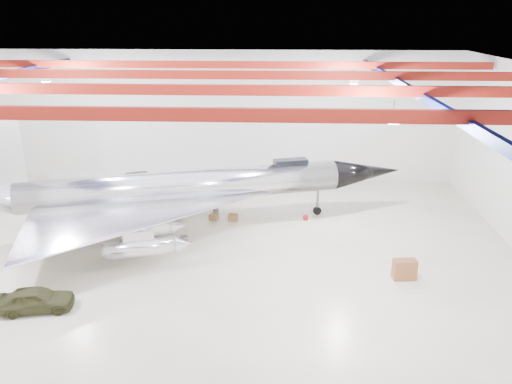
{
  "coord_description": "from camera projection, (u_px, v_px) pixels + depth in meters",
  "views": [
    {
      "loc": [
        5.41,
        -26.46,
        13.8
      ],
      "look_at": [
        3.98,
        2.0,
        3.54
      ],
      "focal_mm": 35.0,
      "sensor_mm": 36.0,
      "label": 1
    }
  ],
  "objects": [
    {
      "name": "floor",
      "position": [
        188.0,
        258.0,
        29.79
      ],
      "size": [
        40.0,
        40.0,
        0.0
      ],
      "primitive_type": "plane",
      "color": "#BBB194",
      "rests_on": "ground"
    },
    {
      "name": "wall_back",
      "position": [
        217.0,
        117.0,
        42.02
      ],
      "size": [
        40.0,
        0.0,
        40.0
      ],
      "primitive_type": "plane",
      "rotation": [
        1.57,
        0.0,
        0.0
      ],
      "color": "silver",
      "rests_on": "floor"
    },
    {
      "name": "ceiling",
      "position": [
        178.0,
        70.0,
        26.06
      ],
      "size": [
        40.0,
        40.0,
        0.0
      ],
      "primitive_type": "plane",
      "rotation": [
        3.14,
        0.0,
        0.0
      ],
      "color": "#0A0F38",
      "rests_on": "wall_back"
    },
    {
      "name": "ceiling_structure",
      "position": [
        179.0,
        83.0,
        26.29
      ],
      "size": [
        39.5,
        29.5,
        1.08
      ],
      "color": "maroon",
      "rests_on": "ceiling"
    },
    {
      "name": "jet_aircraft",
      "position": [
        184.0,
        190.0,
        33.24
      ],
      "size": [
        28.81,
        20.82,
        8.03
      ],
      "rotation": [
        0.0,
        0.0,
        0.28
      ],
      "color": "silver",
      "rests_on": "floor"
    },
    {
      "name": "jeep",
      "position": [
        36.0,
        299.0,
        24.35
      ],
      "size": [
        3.79,
        2.1,
        1.22
      ],
      "primitive_type": "imported",
      "rotation": [
        0.0,
        0.0,
        1.76
      ],
      "color": "#2F3118",
      "rests_on": "floor"
    },
    {
      "name": "desk",
      "position": [
        404.0,
        269.0,
        27.26
      ],
      "size": [
        1.31,
        0.75,
        1.15
      ],
      "primitive_type": "cube",
      "rotation": [
        0.0,
        0.0,
        0.1
      ],
      "color": "brown",
      "rests_on": "floor"
    },
    {
      "name": "crate_ply",
      "position": [
        133.0,
        237.0,
        32.15
      ],
      "size": [
        0.53,
        0.44,
        0.35
      ],
      "primitive_type": "cube",
      "rotation": [
        0.0,
        0.0,
        -0.07
      ],
      "color": "olive",
      "rests_on": "floor"
    },
    {
      "name": "toolbox_red",
      "position": [
        178.0,
        216.0,
        35.58
      ],
      "size": [
        0.42,
        0.34,
        0.29
      ],
      "primitive_type": "cube",
      "rotation": [
        0.0,
        0.0,
        -0.04
      ],
      "color": "#A41012",
      "rests_on": "floor"
    },
    {
      "name": "engine_drum",
      "position": [
        184.0,
        239.0,
        31.68
      ],
      "size": [
        0.64,
        0.64,
        0.46
      ],
      "primitive_type": "cylinder",
      "rotation": [
        0.0,
        0.0,
        0.32
      ],
      "color": "#59595B",
      "rests_on": "floor"
    },
    {
      "name": "parts_bin",
      "position": [
        233.0,
        217.0,
        35.1
      ],
      "size": [
        0.7,
        0.59,
        0.45
      ],
      "primitive_type": "cube",
      "rotation": [
        0.0,
        0.0,
        -0.12
      ],
      "color": "olive",
      "rests_on": "floor"
    },
    {
      "name": "crate_small",
      "position": [
        86.0,
        210.0,
        36.58
      ],
      "size": [
        0.47,
        0.4,
        0.3
      ],
      "primitive_type": "cube",
      "rotation": [
        0.0,
        0.0,
        0.14
      ],
      "color": "#59595B",
      "rests_on": "floor"
    },
    {
      "name": "tool_chest",
      "position": [
        306.0,
        218.0,
        35.23
      ],
      "size": [
        0.44,
        0.44,
        0.32
      ],
      "primitive_type": "cylinder",
      "rotation": [
        0.0,
        0.0,
        -0.24
      ],
      "color": "#A41012",
      "rests_on": "floor"
    },
    {
      "name": "oil_barrel",
      "position": [
        214.0,
        217.0,
        35.19
      ],
      "size": [
        0.72,
        0.65,
        0.42
      ],
      "primitive_type": "cube",
      "rotation": [
        0.0,
        0.0,
        -0.34
      ],
      "color": "olive",
      "rests_on": "floor"
    },
    {
      "name": "spares_box",
      "position": [
        216.0,
        211.0,
        36.4
      ],
      "size": [
        0.55,
        0.55,
        0.39
      ],
      "primitive_type": "cylinder",
      "rotation": [
        0.0,
        0.0,
        0.32
      ],
      "color": "#59595B",
      "rests_on": "floor"
    }
  ]
}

